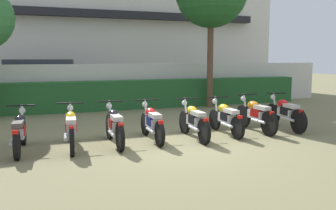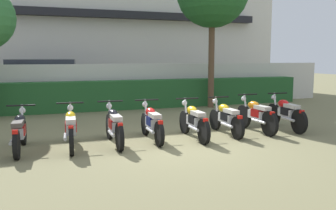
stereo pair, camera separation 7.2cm
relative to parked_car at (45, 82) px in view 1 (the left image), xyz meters
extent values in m
plane|color=olive|center=(2.55, -8.95, -0.94)|extent=(60.00, 60.00, 0.00)
cube|color=silver|center=(2.55, 5.05, 2.77)|extent=(20.51, 6.00, 7.41)
cube|color=black|center=(2.55, 1.80, 3.14)|extent=(17.23, 0.50, 0.36)
cube|color=silver|center=(2.55, -2.06, -0.08)|extent=(19.49, 0.30, 1.71)
cube|color=#235628|center=(2.55, -2.76, -0.39)|extent=(15.59, 0.70, 1.10)
cube|color=black|center=(0.05, -0.01, -0.20)|extent=(4.71, 2.44, 1.00)
cube|color=#2D333D|center=(-0.15, 0.02, 0.63)|extent=(2.91, 2.05, 0.65)
cylinder|color=black|center=(1.74, 0.70, -0.60)|extent=(0.70, 0.31, 0.68)
cylinder|color=black|center=(1.49, -1.14, -0.60)|extent=(0.70, 0.31, 0.68)
cylinder|color=black|center=(-1.38, 1.12, -0.60)|extent=(0.70, 0.31, 0.68)
cylinder|color=black|center=(-1.64, -0.71, -0.60)|extent=(0.70, 0.31, 0.68)
cylinder|color=brown|center=(6.05, -3.49, 0.82)|extent=(0.24, 0.24, 3.52)
cylinder|color=black|center=(-0.82, -7.64, -0.65)|extent=(0.13, 0.57, 0.57)
cylinder|color=black|center=(-0.92, -8.92, -0.65)|extent=(0.13, 0.57, 0.57)
cube|color=silver|center=(-0.87, -8.33, -0.50)|extent=(0.25, 0.61, 0.22)
ellipsoid|color=black|center=(-0.86, -8.16, -0.27)|extent=(0.25, 0.46, 0.22)
cube|color=#4C4742|center=(-0.89, -8.56, -0.29)|extent=(0.24, 0.53, 0.10)
cube|color=red|center=(-0.93, -9.02, -0.37)|extent=(0.11, 0.09, 0.08)
cylinder|color=silver|center=(-0.82, -7.73, -0.33)|extent=(0.07, 0.23, 0.65)
cylinder|color=black|center=(-0.83, -7.82, -0.01)|extent=(0.60, 0.08, 0.04)
sphere|color=silver|center=(-0.82, -7.62, -0.15)|extent=(0.14, 0.14, 0.14)
cylinder|color=silver|center=(-1.01, -8.57, -0.63)|extent=(0.11, 0.55, 0.07)
cube|color=#A51414|center=(-0.88, -8.38, -0.45)|extent=(0.27, 0.38, 0.20)
cylinder|color=black|center=(0.22, -7.77, -0.63)|extent=(0.15, 0.62, 0.62)
cylinder|color=black|center=(0.11, -8.99, -0.63)|extent=(0.15, 0.62, 0.62)
cube|color=silver|center=(0.16, -8.43, -0.48)|extent=(0.25, 0.62, 0.22)
ellipsoid|color=yellow|center=(0.18, -8.26, -0.25)|extent=(0.26, 0.46, 0.22)
cube|color=beige|center=(0.14, -8.66, -0.27)|extent=(0.25, 0.54, 0.10)
cube|color=red|center=(0.10, -9.09, -0.35)|extent=(0.11, 0.09, 0.08)
cylinder|color=silver|center=(0.22, -7.86, -0.31)|extent=(0.07, 0.23, 0.65)
cylinder|color=black|center=(0.21, -7.95, 0.01)|extent=(0.60, 0.09, 0.04)
sphere|color=silver|center=(0.23, -7.75, -0.13)|extent=(0.14, 0.14, 0.14)
cylinder|color=silver|center=(0.02, -8.67, -0.61)|extent=(0.12, 0.55, 0.07)
cube|color=#A51414|center=(0.16, -8.48, -0.43)|extent=(0.27, 0.38, 0.20)
cylinder|color=black|center=(1.14, -7.72, -0.63)|extent=(0.11, 0.61, 0.61)
cylinder|color=black|center=(1.10, -9.00, -0.63)|extent=(0.11, 0.61, 0.61)
cube|color=silver|center=(1.12, -8.41, -0.48)|extent=(0.22, 0.61, 0.22)
ellipsoid|color=black|center=(1.13, -8.24, -0.25)|extent=(0.24, 0.45, 0.22)
cube|color=#B2ADA3|center=(1.11, -8.64, -0.27)|extent=(0.22, 0.53, 0.10)
cube|color=red|center=(1.10, -9.10, -0.35)|extent=(0.10, 0.08, 0.08)
cylinder|color=silver|center=(1.14, -7.81, -0.31)|extent=(0.06, 0.23, 0.65)
cylinder|color=black|center=(1.14, -7.90, 0.01)|extent=(0.60, 0.06, 0.04)
sphere|color=silver|center=(1.14, -7.70, -0.13)|extent=(0.14, 0.14, 0.14)
cylinder|color=silver|center=(0.99, -8.66, -0.61)|extent=(0.09, 0.55, 0.07)
cube|color=#A51414|center=(1.12, -8.46, -0.43)|extent=(0.25, 0.37, 0.20)
cylinder|color=black|center=(2.09, -7.58, -0.66)|extent=(0.12, 0.57, 0.56)
cylinder|color=black|center=(2.03, -8.88, -0.66)|extent=(0.12, 0.57, 0.56)
cube|color=silver|center=(2.06, -8.28, -0.51)|extent=(0.23, 0.61, 0.22)
ellipsoid|color=red|center=(2.07, -8.11, -0.28)|extent=(0.24, 0.45, 0.22)
cube|color=#B2ADA3|center=(2.04, -8.51, -0.30)|extent=(0.23, 0.53, 0.10)
cube|color=red|center=(2.02, -8.98, -0.38)|extent=(0.10, 0.09, 0.08)
cylinder|color=silver|center=(2.09, -7.67, -0.34)|extent=(0.06, 0.23, 0.65)
cylinder|color=black|center=(2.08, -7.76, -0.02)|extent=(0.60, 0.07, 0.04)
sphere|color=silver|center=(2.09, -7.56, -0.16)|extent=(0.14, 0.14, 0.14)
cylinder|color=silver|center=(1.92, -8.52, -0.64)|extent=(0.10, 0.55, 0.07)
cube|color=navy|center=(2.05, -8.33, -0.46)|extent=(0.26, 0.37, 0.20)
cylinder|color=black|center=(3.11, -7.77, -0.64)|extent=(0.12, 0.60, 0.59)
cylinder|color=black|center=(3.04, -9.05, -0.64)|extent=(0.12, 0.60, 0.59)
cube|color=silver|center=(3.07, -8.46, -0.49)|extent=(0.23, 0.61, 0.22)
ellipsoid|color=yellow|center=(3.08, -8.29, -0.26)|extent=(0.24, 0.45, 0.22)
cube|color=#B2ADA3|center=(3.06, -8.69, -0.28)|extent=(0.23, 0.53, 0.10)
cube|color=red|center=(3.03, -9.15, -0.36)|extent=(0.10, 0.09, 0.08)
cylinder|color=silver|center=(3.11, -7.86, -0.32)|extent=(0.06, 0.23, 0.65)
cylinder|color=black|center=(3.10, -7.95, 0.00)|extent=(0.60, 0.07, 0.04)
sphere|color=silver|center=(3.11, -7.75, -0.14)|extent=(0.14, 0.14, 0.14)
cylinder|color=silver|center=(2.94, -8.70, -0.62)|extent=(0.10, 0.55, 0.07)
cube|color=black|center=(3.07, -8.51, -0.44)|extent=(0.26, 0.37, 0.20)
cylinder|color=black|center=(4.08, -7.62, -0.66)|extent=(0.11, 0.57, 0.56)
cylinder|color=black|center=(4.03, -8.88, -0.66)|extent=(0.11, 0.57, 0.56)
cube|color=silver|center=(4.05, -8.30, -0.51)|extent=(0.23, 0.61, 0.22)
ellipsoid|color=yellow|center=(4.06, -8.13, -0.28)|extent=(0.24, 0.45, 0.22)
cube|color=beige|center=(4.04, -8.53, -0.30)|extent=(0.22, 0.53, 0.10)
cube|color=red|center=(4.02, -8.98, -0.38)|extent=(0.10, 0.08, 0.08)
cylinder|color=silver|center=(4.08, -7.71, -0.34)|extent=(0.06, 0.23, 0.65)
cylinder|color=black|center=(4.08, -7.80, -0.02)|extent=(0.60, 0.06, 0.04)
sphere|color=silver|center=(4.08, -7.60, -0.16)|extent=(0.14, 0.14, 0.14)
cylinder|color=silver|center=(3.92, -8.54, -0.64)|extent=(0.09, 0.55, 0.07)
cube|color=black|center=(4.05, -8.35, -0.46)|extent=(0.26, 0.37, 0.20)
cylinder|color=black|center=(4.98, -7.62, -0.62)|extent=(0.10, 0.64, 0.64)
cylinder|color=black|center=(4.97, -8.84, -0.62)|extent=(0.10, 0.64, 0.64)
cube|color=silver|center=(4.98, -8.28, -0.47)|extent=(0.21, 0.60, 0.22)
ellipsoid|color=orange|center=(4.98, -8.11, -0.24)|extent=(0.22, 0.44, 0.22)
cube|color=#B2ADA3|center=(4.97, -8.51, -0.26)|extent=(0.21, 0.52, 0.10)
cube|color=red|center=(4.97, -8.94, -0.34)|extent=(0.10, 0.08, 0.08)
cylinder|color=silver|center=(4.98, -7.71, -0.30)|extent=(0.05, 0.23, 0.65)
cylinder|color=black|center=(4.98, -7.80, 0.02)|extent=(0.60, 0.04, 0.04)
sphere|color=silver|center=(4.98, -7.60, -0.12)|extent=(0.14, 0.14, 0.14)
cylinder|color=silver|center=(4.85, -8.53, -0.60)|extent=(0.08, 0.55, 0.07)
cube|color=#A51414|center=(4.97, -8.33, -0.42)|extent=(0.24, 0.36, 0.20)
cylinder|color=black|center=(5.99, -7.62, -0.62)|extent=(0.16, 0.64, 0.64)
cylinder|color=black|center=(5.86, -8.87, -0.62)|extent=(0.16, 0.64, 0.64)
cube|color=silver|center=(5.92, -8.29, -0.47)|extent=(0.26, 0.62, 0.22)
ellipsoid|color=red|center=(5.94, -8.13, -0.24)|extent=(0.26, 0.46, 0.22)
cube|color=beige|center=(5.90, -8.52, -0.26)|extent=(0.25, 0.54, 0.10)
cube|color=red|center=(5.85, -8.97, -0.34)|extent=(0.11, 0.09, 0.08)
cylinder|color=silver|center=(5.98, -7.71, -0.30)|extent=(0.07, 0.23, 0.65)
cylinder|color=black|center=(5.97, -7.80, 0.02)|extent=(0.60, 0.10, 0.04)
sphere|color=silver|center=(5.99, -7.60, -0.12)|extent=(0.14, 0.14, 0.14)
cylinder|color=silver|center=(5.77, -8.53, -0.60)|extent=(0.13, 0.55, 0.07)
cube|color=black|center=(5.91, -8.34, -0.42)|extent=(0.28, 0.38, 0.20)
camera|label=1|loc=(-0.65, -16.43, 1.04)|focal=39.21mm
camera|label=2|loc=(-0.58, -16.45, 1.04)|focal=39.21mm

